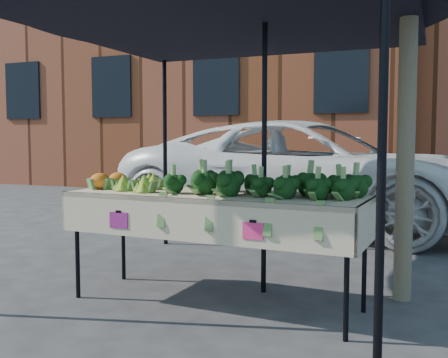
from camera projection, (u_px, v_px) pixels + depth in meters
ground at (226, 306)px, 4.18m from camera, size 90.00×90.00×0.00m
table at (214, 249)px, 4.18m from camera, size 2.44×0.92×0.90m
canopy at (230, 134)px, 4.66m from camera, size 3.16×3.16×2.74m
broccoli_heap at (262, 179)px, 4.01m from camera, size 1.58×0.55×0.24m
romanesco_cluster at (144, 179)px, 4.42m from camera, size 0.42×0.56×0.19m
cauliflower_pair at (109, 179)px, 4.59m from camera, size 0.22×0.42×0.17m
vehicle at (311, 34)px, 7.79m from camera, size 1.93×2.85×5.79m
street_tree at (408, 43)px, 4.19m from camera, size 2.13×2.13×4.19m
building_left at (222, 40)px, 16.79m from camera, size 12.00×8.00×9.00m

